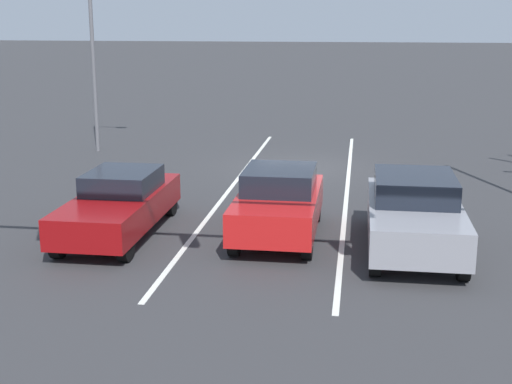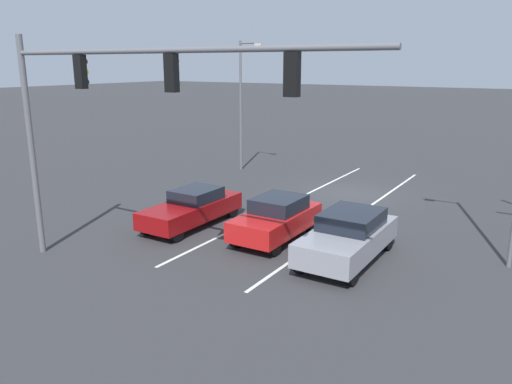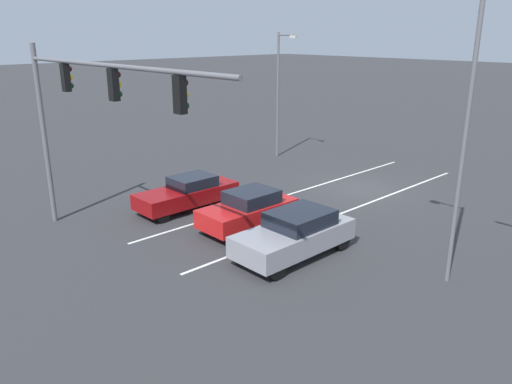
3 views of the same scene
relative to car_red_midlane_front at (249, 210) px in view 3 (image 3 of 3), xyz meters
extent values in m
plane|color=#333335|center=(0.23, -7.70, -0.80)|extent=(240.00, 240.00, 0.00)
cube|color=silver|center=(-1.46, -4.69, -0.80)|extent=(0.12, 18.02, 0.01)
cube|color=silver|center=(1.93, -4.69, -0.80)|extent=(0.12, 18.02, 0.01)
cube|color=red|center=(0.00, 0.05, -0.11)|extent=(1.79, 4.02, 0.71)
cube|color=black|center=(0.00, -0.16, 0.50)|extent=(1.57, 1.88, 0.52)
cube|color=red|center=(-0.63, -1.92, 0.06)|extent=(0.24, 0.06, 0.12)
cube|color=red|center=(0.63, -1.92, 0.06)|extent=(0.24, 0.06, 0.12)
cylinder|color=black|center=(-0.76, 1.47, -0.47)|extent=(0.22, 0.66, 0.66)
cylinder|color=black|center=(0.76, 1.47, -0.47)|extent=(0.22, 0.66, 0.66)
cylinder|color=black|center=(-0.76, -1.38, -0.47)|extent=(0.22, 0.66, 0.66)
cylinder|color=black|center=(0.76, -1.38, -0.47)|extent=(0.22, 0.66, 0.66)
cube|color=gray|center=(-2.97, 0.60, -0.10)|extent=(1.92, 4.52, 0.74)
cube|color=black|center=(-2.97, 0.29, 0.54)|extent=(1.69, 2.17, 0.52)
cube|color=red|center=(-3.65, -1.62, 0.09)|extent=(0.24, 0.06, 0.12)
cube|color=red|center=(-2.30, -1.62, 0.09)|extent=(0.24, 0.06, 0.12)
cylinder|color=black|center=(-3.80, 2.27, -0.47)|extent=(0.22, 0.67, 0.67)
cylinder|color=black|center=(-2.14, 2.27, -0.47)|extent=(0.22, 0.67, 0.67)
cylinder|color=black|center=(-3.80, -1.08, -0.47)|extent=(0.22, 0.67, 0.67)
cylinder|color=black|center=(-2.14, -1.08, -0.47)|extent=(0.22, 0.67, 0.67)
cube|color=maroon|center=(3.64, 0.40, -0.17)|extent=(1.71, 4.64, 0.66)
cube|color=black|center=(3.64, 0.07, 0.40)|extent=(1.50, 1.84, 0.47)
cube|color=red|center=(3.04, -1.88, 0.00)|extent=(0.24, 0.06, 0.12)
cube|color=red|center=(4.24, -1.88, 0.00)|extent=(0.24, 0.06, 0.12)
cylinder|color=black|center=(2.92, 2.16, -0.50)|extent=(0.22, 0.60, 0.60)
cylinder|color=black|center=(4.36, 2.16, -0.50)|extent=(0.22, 0.60, 0.60)
cylinder|color=black|center=(2.92, -1.37, -0.50)|extent=(0.22, 0.60, 0.60)
cylinder|color=black|center=(4.36, -1.37, -0.50)|extent=(0.22, 0.60, 0.60)
cylinder|color=slate|center=(6.18, 5.32, 2.76)|extent=(0.20, 0.20, 7.13)
cylinder|color=slate|center=(0.27, 5.32, 5.76)|extent=(11.82, 0.14, 0.14)
cube|color=black|center=(-3.34, 5.32, 5.22)|extent=(0.32, 0.22, 0.95)
sphere|color=#4C0C0C|center=(-3.34, 5.16, 5.50)|extent=(0.20, 0.20, 0.20)
sphere|color=yellow|center=(-3.34, 5.16, 5.22)|extent=(0.20, 0.20, 0.20)
sphere|color=#0A3814|center=(-3.34, 5.16, 4.93)|extent=(0.20, 0.20, 0.20)
cube|color=black|center=(0.07, 5.32, 5.22)|extent=(0.32, 0.22, 0.95)
sphere|color=#4C0C0C|center=(0.07, 5.16, 5.50)|extent=(0.20, 0.20, 0.20)
sphere|color=yellow|center=(0.07, 5.16, 5.22)|extent=(0.20, 0.20, 0.20)
sphere|color=#0A3814|center=(0.07, 5.16, 4.93)|extent=(0.20, 0.20, 0.20)
cube|color=black|center=(3.48, 5.32, 5.22)|extent=(0.32, 0.22, 0.95)
sphere|color=#4C0C0C|center=(3.48, 5.16, 5.50)|extent=(0.20, 0.20, 0.20)
sphere|color=yellow|center=(3.48, 5.16, 5.22)|extent=(0.20, 0.20, 0.20)
sphere|color=#0A3814|center=(3.48, 5.16, 4.93)|extent=(0.20, 0.20, 0.20)
cylinder|color=slate|center=(7.92, -9.62, 2.96)|extent=(0.14, 0.14, 7.52)
cylinder|color=slate|center=(7.30, -9.62, 6.57)|extent=(1.24, 0.09, 0.09)
cube|color=beige|center=(6.68, -9.62, 6.47)|extent=(0.44, 0.24, 0.16)
cylinder|color=slate|center=(-7.54, -1.63, 3.74)|extent=(0.14, 0.14, 9.09)
camera|label=1|loc=(-1.75, 15.52, 4.10)|focal=50.00mm
camera|label=2|loc=(-8.50, 15.09, 5.45)|focal=35.00mm
camera|label=3|loc=(-13.78, 12.48, 6.68)|focal=35.00mm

